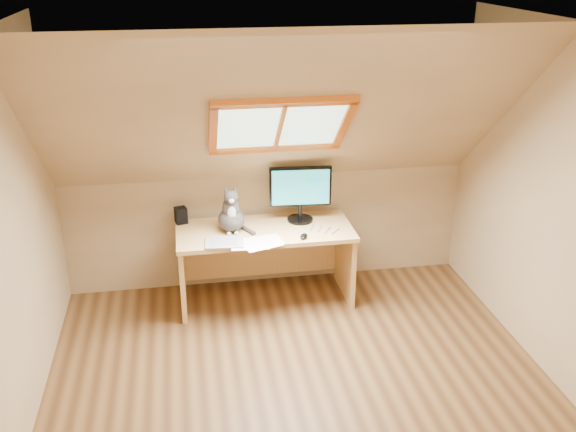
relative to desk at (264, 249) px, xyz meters
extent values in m
plane|color=brown|center=(0.08, -1.44, -0.45)|extent=(3.50, 3.50, 0.00)
cube|color=tan|center=(-1.67, -1.44, 0.75)|extent=(0.02, 3.50, 2.40)
cube|color=tan|center=(1.83, -1.44, 0.75)|extent=(0.02, 3.50, 2.40)
cube|color=tan|center=(0.08, 0.31, 0.05)|extent=(3.50, 0.02, 1.00)
cube|color=silver|center=(0.08, -2.22, 1.95)|extent=(3.50, 1.95, 0.02)
cube|color=tan|center=(0.08, -0.47, 1.25)|extent=(3.50, 1.56, 1.41)
cube|color=#B2E0CC|center=(0.08, -0.39, 1.18)|extent=(0.90, 0.53, 0.48)
cube|color=#CE5D13|center=(0.08, -0.39, 1.18)|extent=(1.02, 0.64, 0.59)
cube|color=#DCAF68|center=(0.00, -0.06, 0.19)|extent=(1.45, 0.64, 0.04)
cube|color=#DCAF68|center=(-0.70, -0.06, -0.14)|extent=(0.04, 0.57, 0.63)
cube|color=#DCAF68|center=(0.70, -0.06, -0.14)|extent=(0.04, 0.57, 0.63)
cube|color=#DCAF68|center=(0.00, 0.22, -0.14)|extent=(1.35, 0.03, 0.44)
cylinder|color=black|center=(0.32, 0.06, 0.22)|extent=(0.22, 0.22, 0.02)
cylinder|color=black|center=(0.32, 0.06, 0.29)|extent=(0.04, 0.04, 0.12)
cube|color=black|center=(0.32, 0.06, 0.52)|extent=(0.52, 0.08, 0.34)
cube|color=blue|center=(0.32, 0.04, 0.52)|extent=(0.48, 0.04, 0.30)
ellipsoid|color=#494340|center=(-0.27, -0.03, 0.30)|extent=(0.22, 0.26, 0.19)
ellipsoid|color=#494340|center=(-0.27, -0.05, 0.41)|extent=(0.14, 0.14, 0.20)
ellipsoid|color=silver|center=(-0.27, -0.11, 0.39)|extent=(0.07, 0.04, 0.12)
ellipsoid|color=#494340|center=(-0.27, -0.10, 0.53)|extent=(0.11, 0.10, 0.10)
sphere|color=silver|center=(-0.27, -0.14, 0.51)|extent=(0.04, 0.04, 0.04)
cone|color=#494340|center=(-0.31, -0.08, 0.58)|extent=(0.05, 0.05, 0.07)
cone|color=#494340|center=(-0.24, -0.08, 0.58)|extent=(0.05, 0.05, 0.07)
cube|color=black|center=(-0.68, 0.19, 0.28)|extent=(0.11, 0.11, 0.14)
cube|color=#B2B2B7|center=(-0.35, -0.29, 0.22)|extent=(0.32, 0.24, 0.01)
ellipsoid|color=black|center=(0.28, -0.29, 0.23)|extent=(0.09, 0.12, 0.03)
cube|color=white|center=(-0.12, -0.32, 0.21)|extent=(0.33, 0.27, 0.00)
cube|color=white|center=(-0.12, -0.32, 0.21)|extent=(0.32, 0.24, 0.00)
cube|color=white|center=(-0.12, -0.32, 0.21)|extent=(0.35, 0.30, 0.00)
camera|label=1|loc=(-0.63, -4.87, 2.35)|focal=40.00mm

